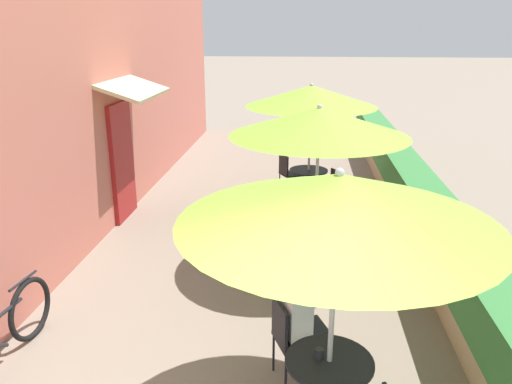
# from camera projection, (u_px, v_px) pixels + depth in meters

# --- Properties ---
(cafe_facade_wall) EXTENTS (0.98, 14.61, 4.20)m
(cafe_facade_wall) POSITION_uv_depth(u_px,v_px,m) (121.00, 98.00, 9.19)
(cafe_facade_wall) COLOR #C66B5B
(cafe_facade_wall) RESTS_ON ground_plane
(planter_hedge) EXTENTS (0.60, 13.61, 1.01)m
(planter_hedge) POSITION_uv_depth(u_px,v_px,m) (406.00, 186.00, 9.23)
(planter_hedge) COLOR tan
(planter_hedge) RESTS_ON ground_plane
(patio_table_near) EXTENTS (0.74, 0.74, 0.72)m
(patio_table_near) POSITION_uv_depth(u_px,v_px,m) (328.00, 381.00, 4.18)
(patio_table_near) COLOR black
(patio_table_near) RESTS_ON ground_plane
(patio_umbrella_near) EXTENTS (2.44, 2.44, 2.37)m
(patio_umbrella_near) POSITION_uv_depth(u_px,v_px,m) (338.00, 199.00, 3.67)
(patio_umbrella_near) COLOR #B7B7BC
(patio_umbrella_near) RESTS_ON ground_plane
(cafe_chair_near_left) EXTENTS (0.52, 0.52, 0.87)m
(cafe_chair_near_left) POSITION_uv_depth(u_px,v_px,m) (290.00, 335.00, 4.81)
(cafe_chair_near_left) COLOR black
(cafe_chair_near_left) RESTS_ON ground_plane
(seated_patron_near_left) EXTENTS (0.49, 0.45, 1.25)m
(seated_patron_near_left) POSITION_uv_depth(u_px,v_px,m) (301.00, 318.00, 4.78)
(seated_patron_near_left) COLOR #23232D
(seated_patron_near_left) RESTS_ON ground_plane
(coffee_cup_near) EXTENTS (0.07, 0.07, 0.09)m
(coffee_cup_near) POSITION_uv_depth(u_px,v_px,m) (319.00, 353.00, 4.13)
(coffee_cup_near) COLOR #232328
(coffee_cup_near) RESTS_ON patio_table_near
(patio_table_mid) EXTENTS (0.74, 0.74, 0.72)m
(patio_table_mid) POSITION_uv_depth(u_px,v_px,m) (315.00, 233.00, 7.18)
(patio_table_mid) COLOR black
(patio_table_mid) RESTS_ON ground_plane
(patio_umbrella_mid) EXTENTS (2.44, 2.44, 2.37)m
(patio_umbrella_mid) POSITION_uv_depth(u_px,v_px,m) (319.00, 122.00, 6.67)
(patio_umbrella_mid) COLOR #B7B7BC
(patio_umbrella_mid) RESTS_ON ground_plane
(cafe_chair_mid_left) EXTENTS (0.54, 0.54, 0.87)m
(cafe_chair_mid_left) POSITION_uv_depth(u_px,v_px,m) (270.00, 225.00, 7.49)
(cafe_chair_mid_left) COLOR black
(cafe_chair_mid_left) RESTS_ON ground_plane
(cafe_chair_mid_right) EXTENTS (0.54, 0.54, 0.87)m
(cafe_chair_mid_right) POSITION_uv_depth(u_px,v_px,m) (363.00, 243.00, 6.87)
(cafe_chair_mid_right) COLOR black
(cafe_chair_mid_right) RESTS_ON ground_plane
(patio_table_far) EXTENTS (0.74, 0.74, 0.72)m
(patio_table_far) POSITION_uv_depth(u_px,v_px,m) (308.00, 180.00, 9.69)
(patio_table_far) COLOR black
(patio_table_far) RESTS_ON ground_plane
(patio_umbrella_far) EXTENTS (2.44, 2.44, 2.37)m
(patio_umbrella_far) POSITION_uv_depth(u_px,v_px,m) (311.00, 96.00, 9.18)
(patio_umbrella_far) COLOR #B7B7BC
(patio_umbrella_far) RESTS_ON ground_plane
(cafe_chair_far_left) EXTENTS (0.54, 0.54, 0.87)m
(cafe_chair_far_left) POSITION_uv_depth(u_px,v_px,m) (331.00, 190.00, 9.10)
(cafe_chair_far_left) COLOR black
(cafe_chair_far_left) RESTS_ON ground_plane
(cafe_chair_far_right) EXTENTS (0.54, 0.54, 0.87)m
(cafe_chair_far_right) POSITION_uv_depth(u_px,v_px,m) (288.00, 171.00, 10.28)
(cafe_chair_far_right) COLOR black
(cafe_chair_far_right) RESTS_ON ground_plane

